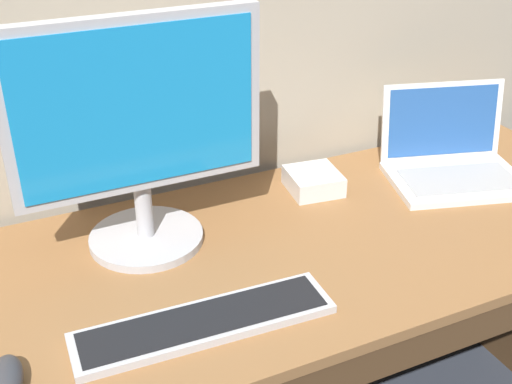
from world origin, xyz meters
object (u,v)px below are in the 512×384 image
Objects in this scene: wired_keyboard at (205,322)px; computer_mouse at (3,383)px; external_monitor at (138,129)px; external_drive_box at (313,181)px; laptop_white at (452,161)px.

computer_mouse is at bearing -177.73° from wired_keyboard.
external_monitor is 0.38m from wired_keyboard.
external_drive_box reaches higher than computer_mouse.
laptop_white is at bearing -1.31° from external_monitor.
laptop_white reaches higher than computer_mouse.
computer_mouse is 0.82m from external_drive_box.
laptop_white is 0.35m from external_drive_box.
external_drive_box is at bearing 8.49° from external_monitor.
external_monitor is 0.50m from computer_mouse.
wired_keyboard is 3.88× the size of computer_mouse.
external_drive_box is (0.41, 0.35, 0.01)m from wired_keyboard.
wired_keyboard is at bearing 16.11° from computer_mouse.
external_monitor reaches higher than computer_mouse.
external_monitor is 0.49m from external_drive_box.
laptop_white is 1.12m from computer_mouse.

